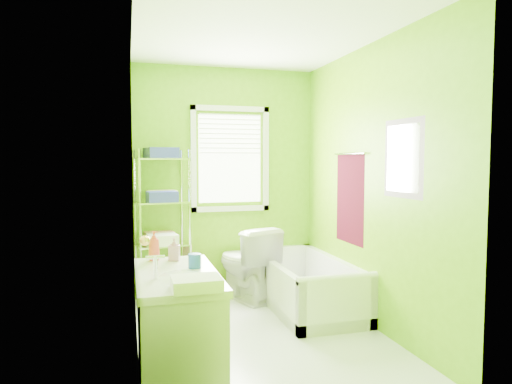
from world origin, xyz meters
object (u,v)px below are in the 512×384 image
object	(u,v)px
toilet	(246,263)
vanity	(178,326)
bathtub	(305,291)
wire_shelf_unit	(163,208)

from	to	relation	value
toilet	vanity	bearing A→B (deg)	43.74
bathtub	wire_shelf_unit	size ratio (longest dim) A/B	0.98
toilet	bathtub	bearing A→B (deg)	123.60
toilet	wire_shelf_unit	bearing A→B (deg)	-32.80
toilet	vanity	world-z (taller)	vanity
bathtub	toilet	xyz separation A→B (m)	(-0.54, 0.42, 0.24)
toilet	vanity	xyz separation A→B (m)	(-0.92, -1.76, 0.01)
vanity	wire_shelf_unit	world-z (taller)	wire_shelf_unit
toilet	vanity	size ratio (longest dim) A/B	0.77
vanity	wire_shelf_unit	distance (m)	2.07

